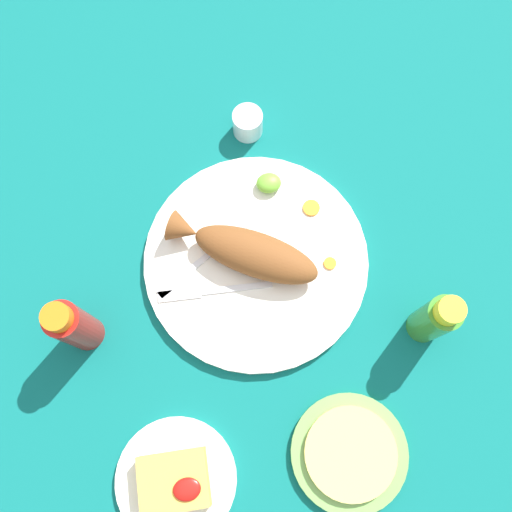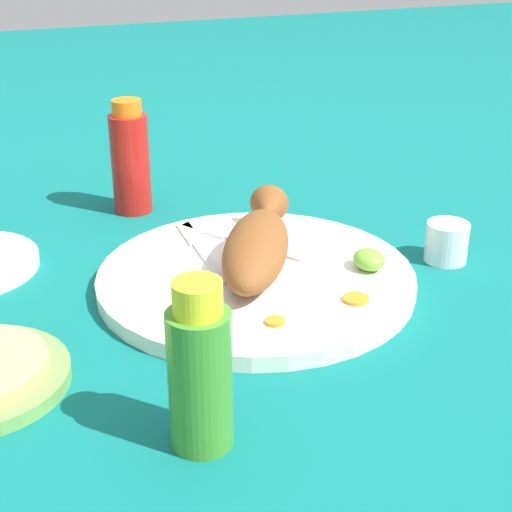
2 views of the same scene
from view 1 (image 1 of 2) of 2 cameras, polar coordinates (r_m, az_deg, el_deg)
name	(u,v)px [view 1 (image 1 of 2)]	position (r m, az deg, el deg)	size (l,w,h in m)	color
ground_plane	(256,262)	(0.95, 0.00, -0.64)	(4.00, 4.00, 0.00)	#0C605B
main_plate	(256,261)	(0.94, 0.00, -0.49)	(0.37, 0.37, 0.02)	white
fried_fish	(247,251)	(0.91, -0.90, 0.46)	(0.25, 0.17, 0.06)	brown
fork_near	(207,292)	(0.92, -4.91, -3.56)	(0.19, 0.02, 0.00)	silver
fork_far	(197,264)	(0.93, -5.89, -0.79)	(0.16, 0.11, 0.00)	silver
carrot_slice_near	(330,263)	(0.94, 7.40, -0.74)	(0.02, 0.02, 0.00)	orange
carrot_slice_mid	(311,208)	(0.96, 5.55, 4.81)	(0.03, 0.03, 0.00)	orange
lime_wedge_main	(269,183)	(0.97, 1.28, 7.30)	(0.04, 0.04, 0.02)	#6BB233
hot_sauce_bottle_red	(74,326)	(0.89, -17.77, -6.68)	(0.05, 0.05, 0.16)	#B21914
hot_sauce_bottle_green	(435,319)	(0.90, 17.49, -6.03)	(0.05, 0.05, 0.15)	#3D8428
salt_cup	(248,124)	(1.02, -0.84, 13.05)	(0.05, 0.05, 0.05)	silver
side_plate_fries	(176,479)	(0.92, -7.97, -21.24)	(0.18, 0.18, 0.01)	white
fries_pile	(174,481)	(0.89, -8.16, -21.40)	(0.10, 0.08, 0.04)	gold
tortilla_plate	(349,453)	(0.92, 9.30, -18.87)	(0.18, 0.18, 0.01)	#6B9E4C
tortilla_stack	(350,453)	(0.91, 9.43, -18.90)	(0.14, 0.14, 0.01)	#E0C666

